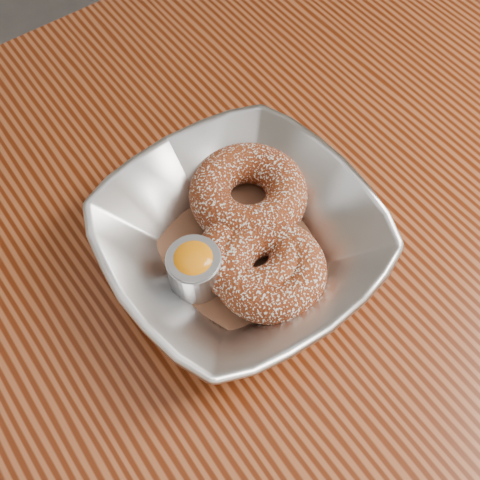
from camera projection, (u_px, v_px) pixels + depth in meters
ground_plane at (281, 388)px, 1.22m from camera, size 4.00×4.00×0.00m
table at (316, 238)px, 0.66m from camera, size 1.20×0.80×0.75m
serving_bowl at (240, 240)px, 0.51m from camera, size 0.24×0.24×0.06m
parchment at (240, 251)px, 0.53m from camera, size 0.19×0.19×0.00m
donut_back at (248, 194)px, 0.54m from camera, size 0.12×0.12×0.04m
donut_front at (269, 270)px, 0.50m from camera, size 0.14×0.14×0.04m
donut_extra at (253, 255)px, 0.51m from camera, size 0.11×0.11×0.04m
ramekin at (195, 268)px, 0.49m from camera, size 0.05×0.05×0.05m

